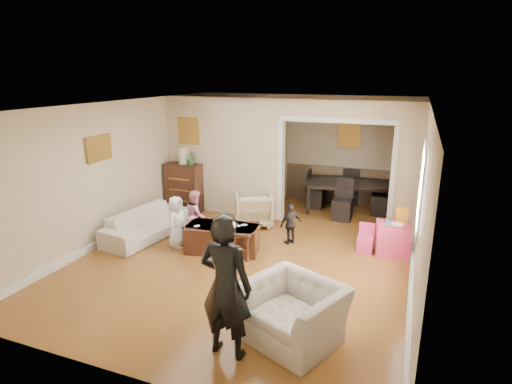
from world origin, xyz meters
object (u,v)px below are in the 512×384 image
at_px(dining_table, 347,196).
at_px(child_toddler, 291,224).
at_px(cyan_cup, 388,222).
at_px(adult_person, 226,286).
at_px(sofa, 148,224).
at_px(coffee_cup, 226,225).
at_px(play_table, 392,239).
at_px(child_kneel_b, 196,215).
at_px(armchair_front, 293,313).
at_px(dresser, 185,188).
at_px(coffee_table, 223,238).
at_px(armchair_back, 253,209).
at_px(table_lamp, 183,156).
at_px(child_kneel_a, 177,222).

xyz_separation_m(dining_table, child_toddler, (-0.67, -2.34, 0.04)).
bearing_deg(cyan_cup, adult_person, -112.76).
height_order(sofa, dining_table, dining_table).
distance_m(coffee_cup, dining_table, 3.54).
distance_m(play_table, child_kneel_b, 3.63).
distance_m(sofa, armchair_front, 4.11).
bearing_deg(dresser, sofa, -84.67).
relative_size(coffee_table, dining_table, 0.64).
xyz_separation_m(cyan_cup, dining_table, (-1.04, 2.14, -0.23)).
distance_m(armchair_back, table_lamp, 2.07).
bearing_deg(sofa, table_lamp, 13.43).
bearing_deg(table_lamp, sofa, -84.67).
relative_size(armchair_front, child_kneel_b, 1.11).
bearing_deg(adult_person, coffee_cup, -62.02).
relative_size(dresser, dining_table, 0.57).
xyz_separation_m(coffee_cup, child_kneel_a, (-0.95, -0.10, -0.04)).
bearing_deg(dresser, dining_table, 21.14).
distance_m(adult_person, child_toddler, 3.37).
relative_size(armchair_back, armchair_front, 0.71).
distance_m(play_table, adult_person, 3.95).
xyz_separation_m(sofa, armchair_back, (1.65, 1.38, 0.07)).
xyz_separation_m(play_table, child_kneel_a, (-3.71, -1.15, 0.22)).
distance_m(armchair_back, dining_table, 2.37).
xyz_separation_m(armchair_back, play_table, (2.83, -0.43, -0.08)).
xyz_separation_m(armchair_front, coffee_table, (-1.91, 2.05, -0.12)).
relative_size(cyan_cup, child_kneel_b, 0.08).
bearing_deg(play_table, coffee_table, -160.75).
relative_size(armchair_back, dresser, 0.69).
bearing_deg(armchair_front, coffee_cup, 155.31).
bearing_deg(cyan_cup, armchair_front, -105.76).
relative_size(play_table, child_kneel_b, 0.57).
relative_size(dresser, adult_person, 0.66).
xyz_separation_m(sofa, table_lamp, (-0.16, 1.69, 1.03)).
bearing_deg(child_kneel_b, armchair_front, -164.83).
relative_size(sofa, play_table, 3.39).
xyz_separation_m(sofa, play_table, (4.48, 0.96, -0.01)).
bearing_deg(play_table, cyan_cup, -153.43).
relative_size(armchair_front, child_kneel_a, 1.12).
height_order(dining_table, child_kneel_a, child_kneel_a).
height_order(armchair_front, play_table, armchair_front).
height_order(child_kneel_a, child_toddler, child_kneel_a).
bearing_deg(child_kneel_a, cyan_cup, -75.88).
xyz_separation_m(dresser, cyan_cup, (4.54, -0.78, 0.01)).
height_order(coffee_cup, child_toddler, child_toddler).
bearing_deg(coffee_table, armchair_front, -47.06).
height_order(armchair_back, coffee_cup, armchair_back).
distance_m(coffee_cup, child_kneel_a, 0.96).
bearing_deg(play_table, armchair_back, 171.41).
height_order(coffee_cup, adult_person, adult_person).
distance_m(coffee_table, adult_person, 2.94).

